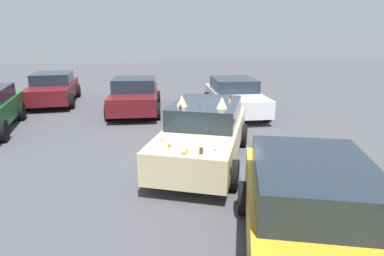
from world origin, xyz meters
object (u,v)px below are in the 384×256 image
parked_sedan_near_right (53,88)px  parked_sedan_behind_left (312,220)px  parked_sedan_row_back_center (235,96)px  art_car_decorated (204,132)px  parked_sedan_near_left (135,95)px

parked_sedan_near_right → parked_sedan_behind_left: (-12.01, -7.00, 0.04)m
parked_sedan_row_back_center → parked_sedan_near_right: parked_sedan_near_right is taller
parked_sedan_row_back_center → parked_sedan_near_right: size_ratio=0.95×
art_car_decorated → parked_sedan_near_right: (7.86, 6.09, -0.05)m
parked_sedan_row_back_center → parked_sedan_near_left: size_ratio=1.03×
parked_sedan_behind_left → parked_sedan_row_back_center: bearing=-172.2°
art_car_decorated → parked_sedan_row_back_center: bearing=177.3°
parked_sedan_near_right → parked_sedan_behind_left: size_ratio=0.97×
parked_sedan_behind_left → parked_sedan_near_left: (9.75, 3.05, -0.03)m
parked_sedan_near_right → parked_sedan_near_left: bearing=52.7°
art_car_decorated → parked_sedan_near_left: (5.60, 2.14, -0.05)m
parked_sedan_near_left → art_car_decorated: bearing=-158.9°
art_car_decorated → parked_sedan_near_right: size_ratio=1.05×
art_car_decorated → parked_sedan_behind_left: size_ratio=1.02×
art_car_decorated → parked_sedan_near_left: 6.00m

